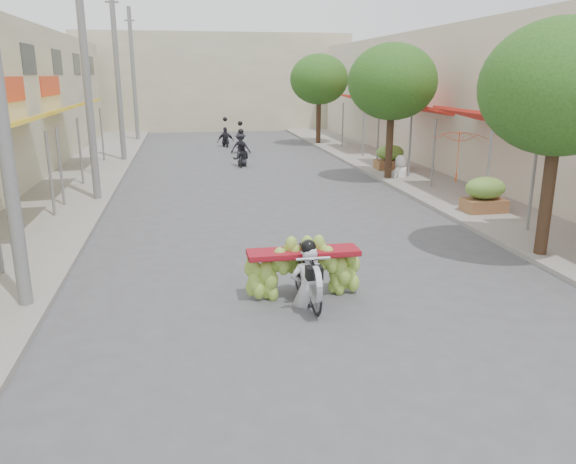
{
  "coord_description": "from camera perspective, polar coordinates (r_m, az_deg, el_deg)",
  "views": [
    {
      "loc": [
        -2.47,
        -6.98,
        4.06
      ],
      "look_at": [
        -0.58,
        3.37,
        1.1
      ],
      "focal_mm": 35.0,
      "sensor_mm": 36.0,
      "label": 1
    }
  ],
  "objects": [
    {
      "name": "bg_motorbike_a",
      "position": [
        25.97,
        -4.78,
        8.37
      ],
      "size": [
        0.86,
        1.53,
        1.95
      ],
      "color": "black",
      "rests_on": "ground"
    },
    {
      "name": "street_tree_mid",
      "position": [
        22.41,
        10.55,
        14.74
      ],
      "size": [
        3.4,
        3.4,
        5.25
      ],
      "color": "#3A2719",
      "rests_on": "ground"
    },
    {
      "name": "street_tree_near",
      "position": [
        13.52,
        25.98,
        13.0
      ],
      "size": [
        3.4,
        3.4,
        5.25
      ],
      "color": "#3A2719",
      "rests_on": "ground"
    },
    {
      "name": "produce_crate_mid",
      "position": [
        17.63,
        19.37,
        3.87
      ],
      "size": [
        1.2,
        0.88,
        1.16
      ],
      "color": "brown",
      "rests_on": "ground"
    },
    {
      "name": "sidewalk_left",
      "position": [
        22.8,
        -21.71,
        4.48
      ],
      "size": [
        4.0,
        60.0,
        0.12
      ],
      "primitive_type": "cube",
      "color": "gray",
      "rests_on": "ground"
    },
    {
      "name": "shophouse_row_right",
      "position": [
        25.51,
        24.77,
        11.92
      ],
      "size": [
        9.77,
        40.0,
        6.0
      ],
      "color": "beige",
      "rests_on": "ground"
    },
    {
      "name": "far_building",
      "position": [
        45.05,
        -7.47,
        14.86
      ],
      "size": [
        20.0,
        6.0,
        7.0
      ],
      "primitive_type": "cube",
      "color": "#BEB797",
      "rests_on": "ground"
    },
    {
      "name": "street_tree_far",
      "position": [
        33.91,
        3.17,
        15.21
      ],
      "size": [
        3.4,
        3.4,
        5.25
      ],
      "color": "#3A2719",
      "rests_on": "ground"
    },
    {
      "name": "produce_crate_far",
      "position": [
        24.79,
        10.31,
        7.69
      ],
      "size": [
        1.2,
        0.88,
        1.16
      ],
      "color": "brown",
      "rests_on": "ground"
    },
    {
      "name": "sidewalk_right",
      "position": [
        24.27,
        12.84,
        5.82
      ],
      "size": [
        4.0,
        60.0,
        0.12
      ],
      "primitive_type": "cube",
      "color": "gray",
      "rests_on": "ground"
    },
    {
      "name": "market_umbrella",
      "position": [
        18.39,
        17.19,
        9.93
      ],
      "size": [
        2.39,
        2.39,
        1.66
      ],
      "rotation": [
        0.0,
        0.0,
        0.4
      ],
      "color": "#D1491B",
      "rests_on": "ground"
    },
    {
      "name": "utility_pole_back",
      "position": [
        37.1,
        -15.43,
        15.11
      ],
      "size": [
        0.6,
        0.24,
        8.0
      ],
      "color": "slate",
      "rests_on": "ground"
    },
    {
      "name": "bg_motorbike_c",
      "position": [
        33.31,
        -6.37,
        10.03
      ],
      "size": [
        1.01,
        1.5,
        1.95
      ],
      "color": "black",
      "rests_on": "ground"
    },
    {
      "name": "utility_pole_mid",
      "position": [
        19.21,
        -19.8,
        14.71
      ],
      "size": [
        0.6,
        0.24,
        8.0
      ],
      "color": "slate",
      "rests_on": "ground"
    },
    {
      "name": "ground",
      "position": [
        8.45,
        8.22,
        -13.19
      ],
      "size": [
        120.0,
        120.0,
        0.0
      ],
      "primitive_type": "plane",
      "color": "#4E4E52",
      "rests_on": "ground"
    },
    {
      "name": "utility_pole_far",
      "position": [
        28.14,
        -16.93,
        14.98
      ],
      "size": [
        0.6,
        0.24,
        8.0
      ],
      "color": "slate",
      "rests_on": "ground"
    },
    {
      "name": "banana_motorbike",
      "position": [
        10.25,
        1.83,
        -3.44
      ],
      "size": [
        2.2,
        1.91,
        2.1
      ],
      "color": "black",
      "rests_on": "ground"
    },
    {
      "name": "bg_motorbike_b",
      "position": [
        30.32,
        -4.86,
        9.54
      ],
      "size": [
        1.08,
        1.8,
        1.95
      ],
      "color": "black",
      "rests_on": "ground"
    },
    {
      "name": "pedestrian",
      "position": [
        22.83,
        11.48,
        7.67
      ],
      "size": [
        1.0,
        0.87,
        1.74
      ],
      "rotation": [
        0.0,
        0.0,
        3.65
      ],
      "color": "white",
      "rests_on": "ground"
    }
  ]
}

